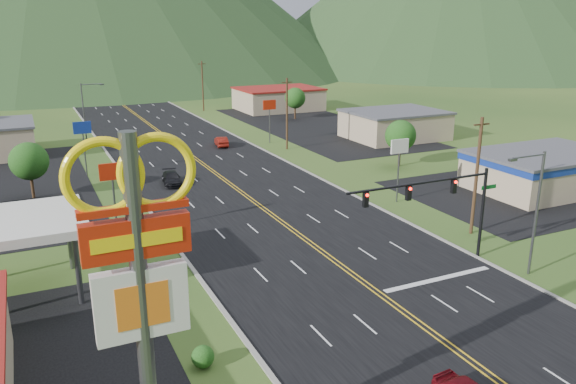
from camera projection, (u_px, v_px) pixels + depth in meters
name	position (u px, v px, depth m)	size (l,w,h in m)	color
pylon_sign	(139.00, 268.00, 19.00)	(4.32, 0.60, 14.00)	#59595E
traffic_signal	(442.00, 197.00, 40.14)	(13.10, 0.43, 7.00)	black
streetlight_east	(534.00, 206.00, 38.65)	(3.28, 0.25, 9.00)	#59595E
streetlight_west	(86.00, 110.00, 81.22)	(3.28, 0.25, 9.00)	#59595E
gas_canopy	(2.00, 227.00, 35.54)	(10.00, 8.00, 5.30)	white
building_east_near	(545.00, 169.00, 60.17)	(15.40, 10.40, 4.10)	tan
building_east_mid	(395.00, 124.00, 86.98)	(14.40, 11.40, 4.30)	tan
building_east_far	(278.00, 99.00, 115.61)	(16.40, 12.40, 4.50)	tan
pole_sign_west_a	(112.00, 179.00, 45.69)	(2.00, 0.18, 6.40)	#59595E
pole_sign_west_b	(83.00, 133.00, 64.73)	(2.00, 0.18, 6.40)	#59595E
pole_sign_east_a	(399.00, 153.00, 55.01)	(2.00, 0.18, 6.40)	#59595E
pole_sign_east_b	(269.00, 109.00, 82.70)	(2.00, 0.18, 6.40)	#59595E
tree_west_a	(29.00, 161.00, 56.55)	(3.84, 3.84, 5.82)	#382314
tree_east_a	(401.00, 136.00, 69.41)	(3.84, 3.84, 5.82)	#382314
tree_east_b	(295.00, 98.00, 103.93)	(3.84, 3.84, 5.82)	#382314
utility_pole_a	(477.00, 175.00, 46.54)	(1.60, 0.28, 10.00)	#382314
utility_pole_b	(287.00, 113.00, 78.55)	(1.60, 0.28, 10.00)	#382314
utility_pole_c	(203.00, 86.00, 113.17)	(1.60, 0.28, 10.00)	#382314
utility_pole_d	(158.00, 71.00, 147.78)	(1.60, 0.28, 10.00)	#382314
car_dark_mid	(172.00, 179.00, 62.32)	(1.85, 4.56, 1.32)	black
car_red_far	(221.00, 142.00, 81.55)	(1.48, 4.24, 1.40)	maroon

